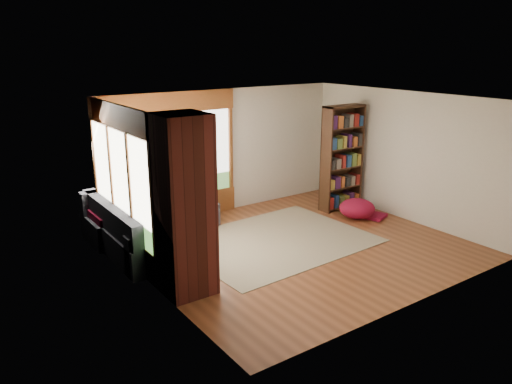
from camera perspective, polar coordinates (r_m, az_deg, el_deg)
floor at (r=9.00m, az=4.84°, el=-6.20°), size 5.50×5.50×0.00m
ceiling at (r=8.35m, az=5.28°, el=10.49°), size 5.50×5.50×0.00m
wall_back at (r=10.57m, az=-3.70°, el=4.66°), size 5.50×0.04×2.60m
wall_front at (r=6.95m, az=18.40°, el=-2.56°), size 5.50×0.04×2.60m
wall_left at (r=7.19m, az=-12.01°, el=-1.41°), size 0.04×5.00×2.60m
wall_right at (r=10.52m, az=16.65°, el=3.95°), size 0.04×5.00×2.60m
windows_back at (r=9.97m, az=-9.52°, el=4.04°), size 2.82×0.10×1.90m
windows_left at (r=8.27m, az=-15.15°, el=1.09°), size 0.10×2.62×1.90m
roller_blind at (r=8.95m, az=-17.02°, el=4.73°), size 0.03×0.72×0.90m
brick_chimney at (r=7.03m, az=-8.26°, el=-1.64°), size 0.70×0.70×2.60m
sectional_sofa at (r=9.29m, az=-11.32°, el=-3.73°), size 2.20×2.20×0.80m
area_rug at (r=9.21m, az=2.18°, el=-5.57°), size 3.47×2.72×0.01m
bookshelf at (r=10.86m, az=9.81°, el=3.85°), size 0.97×0.32×2.25m
pouf at (r=10.55m, az=11.48°, el=-1.80°), size 0.86×0.86×0.40m
dog_tan at (r=9.25m, az=-8.93°, el=-0.59°), size 0.96×0.74×0.47m
dog_brindle at (r=8.44m, az=-9.21°, el=-2.33°), size 0.68×0.94×0.48m
throw_pillows at (r=9.22m, az=-11.12°, el=-0.82°), size 1.98×1.68×0.45m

